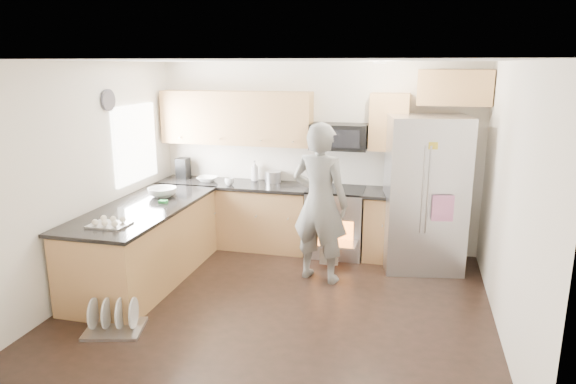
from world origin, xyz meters
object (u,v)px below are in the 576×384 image
(stove_range, at_px, (336,206))
(refrigerator, at_px, (425,194))
(dish_rack, at_px, (114,322))
(person, at_px, (320,203))

(stove_range, relative_size, refrigerator, 0.92)
(dish_rack, bearing_deg, person, 45.20)
(stove_range, xyz_separation_m, refrigerator, (1.15, -0.21, 0.30))
(refrigerator, distance_m, person, 1.40)
(stove_range, relative_size, person, 0.93)
(person, bearing_deg, stove_range, -79.73)
(stove_range, bearing_deg, dish_rack, -123.92)
(stove_range, xyz_separation_m, person, (-0.06, -0.92, 0.29))
(refrigerator, height_order, person, refrigerator)
(refrigerator, relative_size, person, 1.01)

